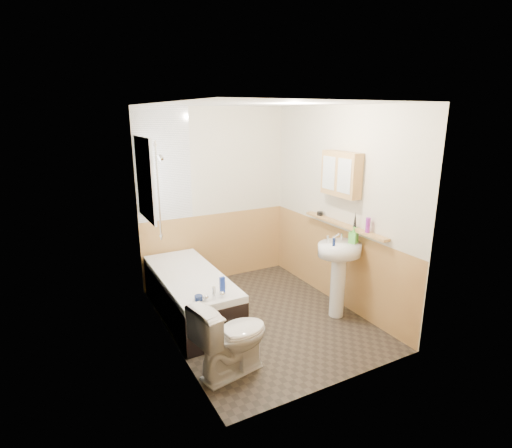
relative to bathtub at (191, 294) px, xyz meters
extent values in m
plane|color=black|center=(0.73, -0.48, -0.28)|extent=(2.80, 2.80, 0.00)
plane|color=white|center=(0.73, -0.48, 2.22)|extent=(2.80, 2.80, 0.00)
cube|color=beige|center=(0.73, 0.93, 0.97)|extent=(2.20, 0.02, 2.50)
cube|color=beige|center=(0.73, -1.89, 0.97)|extent=(2.20, 0.02, 2.50)
cube|color=beige|center=(-0.38, -0.48, 0.97)|extent=(0.02, 2.80, 2.50)
cube|color=beige|center=(1.84, -0.48, 0.97)|extent=(0.02, 2.80, 2.50)
cube|color=tan|center=(1.82, -0.48, 0.22)|extent=(0.01, 2.80, 1.00)
cube|color=tan|center=(0.73, -1.86, 0.22)|extent=(2.20, 0.01, 1.00)
cube|color=tan|center=(0.73, 0.91, 0.22)|extent=(2.20, 0.01, 1.00)
cube|color=white|center=(-0.36, -0.48, 0.97)|extent=(0.01, 2.80, 2.50)
cube|color=white|center=(0.01, 0.91, 1.47)|extent=(0.75, 0.01, 1.50)
cube|color=white|center=(-0.33, 0.47, 1.37)|extent=(0.03, 0.79, 0.99)
cube|color=white|center=(-0.32, 0.47, 1.37)|extent=(0.01, 0.70, 0.90)
cube|color=white|center=(-0.32, 0.47, 1.37)|extent=(0.01, 0.04, 0.90)
cube|color=black|center=(0.00, 0.00, -0.05)|extent=(0.70, 1.74, 0.47)
cube|color=white|center=(0.00, 0.00, 0.22)|extent=(0.70, 1.74, 0.08)
cube|color=white|center=(0.00, 0.00, 0.21)|extent=(0.56, 1.60, 0.04)
cylinder|color=silver|center=(0.00, -0.77, 0.33)|extent=(0.04, 0.04, 0.14)
sphere|color=silver|center=(-0.09, -0.77, 0.30)|extent=(0.06, 0.06, 0.06)
sphere|color=silver|center=(0.09, -0.77, 0.30)|extent=(0.06, 0.06, 0.06)
cylinder|color=silver|center=(-0.32, -0.03, 1.30)|extent=(0.02, 0.02, 1.10)
cylinder|color=silver|center=(-0.32, -0.03, 0.79)|extent=(0.04, 0.04, 0.02)
cylinder|color=silver|center=(-0.32, -0.03, 1.80)|extent=(0.04, 0.04, 0.02)
cylinder|color=silver|center=(-0.27, -0.03, 1.66)|extent=(0.06, 0.07, 0.08)
imported|color=white|center=(-0.03, -1.26, 0.09)|extent=(0.82, 0.56, 0.74)
cylinder|color=white|center=(1.57, -0.85, 0.09)|extent=(0.18, 0.18, 0.75)
ellipsoid|color=white|center=(1.57, -0.85, 0.57)|extent=(0.54, 0.44, 0.15)
cylinder|color=silver|center=(1.47, -0.74, 0.69)|extent=(0.03, 0.03, 0.08)
cylinder|color=silver|center=(1.67, -0.74, 0.69)|extent=(0.03, 0.03, 0.08)
cylinder|color=silver|center=(1.57, -0.77, 0.72)|extent=(0.02, 0.11, 0.09)
cube|color=tan|center=(1.77, -0.66, 0.80)|extent=(0.10, 1.43, 0.03)
cube|color=tan|center=(1.75, -0.59, 1.42)|extent=(0.14, 0.59, 0.53)
cube|color=silver|center=(1.67, -0.73, 1.42)|extent=(0.01, 0.23, 0.40)
cube|color=silver|center=(1.67, -0.45, 1.42)|extent=(0.01, 0.23, 0.40)
cylinder|color=purple|center=(1.77, -1.07, 0.90)|extent=(0.07, 0.07, 0.17)
cone|color=black|center=(1.77, -0.86, 0.91)|extent=(0.05, 0.05, 0.20)
cylinder|color=black|center=(1.77, -0.18, 0.84)|extent=(0.10, 0.10, 0.05)
imported|color=#59C647|center=(1.71, -0.91, 0.69)|extent=(0.16, 0.22, 0.09)
cylinder|color=navy|center=(1.45, -0.88, 0.69)|extent=(0.04, 0.04, 0.09)
cube|color=#19339E|center=(0.13, -0.69, 0.36)|extent=(0.05, 0.04, 0.19)
cylinder|color=navy|center=(-0.15, -0.72, 0.29)|extent=(0.09, 0.09, 0.05)
cylinder|color=silver|center=(0.21, -0.58, 0.30)|extent=(0.03, 0.03, 0.08)
camera|label=1|loc=(-1.40, -4.30, 2.12)|focal=28.00mm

